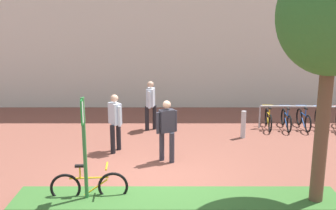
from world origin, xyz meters
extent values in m
plane|color=brown|center=(0.00, 0.00, 0.00)|extent=(60.00, 60.00, 0.00)
cube|color=#336028|center=(0.49, -1.55, 0.08)|extent=(7.00, 1.10, 0.16)
cylinder|color=brown|center=(3.41, -1.66, 1.57)|extent=(0.28, 0.28, 3.13)
ellipsoid|color=#2D6628|center=(3.41, -1.66, 3.98)|extent=(2.12, 2.12, 2.33)
cylinder|color=#2D7238|center=(-1.45, -1.55, 1.17)|extent=(0.08, 0.08, 2.34)
cube|color=#198C33|center=(-1.45, -1.55, 2.06)|extent=(0.05, 0.36, 0.52)
cube|color=white|center=(-1.45, -1.55, 2.06)|extent=(0.05, 0.30, 0.44)
torus|color=black|center=(-1.92, -1.46, 0.33)|extent=(0.66, 0.11, 0.66)
torus|color=black|center=(-0.91, -1.39, 0.33)|extent=(0.66, 0.11, 0.66)
cylinder|color=gold|center=(-1.41, -1.42, 0.55)|extent=(0.84, 0.10, 0.04)
cylinder|color=gold|center=(-1.31, -1.42, 0.30)|extent=(0.61, 0.08, 0.44)
cylinder|color=gold|center=(-1.60, -1.44, 0.67)|extent=(0.04, 0.04, 0.28)
cube|color=black|center=(-1.60, -1.44, 0.83)|extent=(0.21, 0.10, 0.05)
cylinder|color=gold|center=(-1.03, -1.39, 0.81)|extent=(0.07, 0.42, 0.04)
cylinder|color=#99999E|center=(3.53, 4.21, 0.40)|extent=(0.06, 0.06, 0.80)
cylinder|color=#99999E|center=(5.38, 4.13, 0.80)|extent=(3.70, 0.22, 0.06)
torus|color=black|center=(3.79, 3.74, 0.30)|extent=(0.12, 0.61, 0.61)
torus|color=black|center=(3.89, 4.67, 0.30)|extent=(0.12, 0.61, 0.61)
cylinder|color=gold|center=(3.84, 4.20, 0.51)|extent=(0.11, 0.77, 0.03)
cylinder|color=gold|center=(3.85, 4.29, 0.27)|extent=(0.09, 0.56, 0.40)
cylinder|color=gold|center=(3.83, 4.03, 0.62)|extent=(0.03, 0.03, 0.26)
cube|color=black|center=(3.83, 4.03, 0.76)|extent=(0.09, 0.19, 0.05)
cylinder|color=gold|center=(3.88, 4.56, 0.75)|extent=(0.39, 0.08, 0.04)
torus|color=black|center=(4.43, 3.68, 0.30)|extent=(0.09, 0.61, 0.61)
torus|color=black|center=(4.49, 4.61, 0.30)|extent=(0.09, 0.61, 0.61)
cylinder|color=#194CA5|center=(4.46, 4.14, 0.51)|extent=(0.08, 0.77, 0.03)
cylinder|color=#194CA5|center=(4.46, 4.24, 0.27)|extent=(0.07, 0.56, 0.40)
cylinder|color=#194CA5|center=(4.45, 3.98, 0.62)|extent=(0.03, 0.03, 0.26)
cube|color=black|center=(4.45, 3.98, 0.76)|extent=(0.09, 0.19, 0.05)
cylinder|color=#194CA5|center=(4.48, 4.50, 0.75)|extent=(0.39, 0.06, 0.04)
torus|color=black|center=(5.07, 3.70, 0.30)|extent=(0.06, 0.61, 0.61)
torus|color=black|center=(5.08, 4.64, 0.30)|extent=(0.06, 0.61, 0.61)
cylinder|color=#194CA5|center=(5.08, 4.17, 0.51)|extent=(0.04, 0.77, 0.03)
cylinder|color=#194CA5|center=(5.08, 4.26, 0.27)|extent=(0.04, 0.56, 0.40)
cylinder|color=#194CA5|center=(5.08, 4.00, 0.62)|extent=(0.03, 0.03, 0.26)
cube|color=black|center=(5.08, 4.00, 0.76)|extent=(0.07, 0.18, 0.05)
cylinder|color=#194CA5|center=(5.08, 4.52, 0.75)|extent=(0.39, 0.04, 0.04)
torus|color=black|center=(5.66, 3.65, 0.30)|extent=(0.10, 0.61, 0.61)
torus|color=black|center=(5.72, 4.59, 0.30)|extent=(0.10, 0.61, 0.61)
cylinder|color=#194CA5|center=(5.69, 4.12, 0.51)|extent=(0.09, 0.77, 0.03)
cylinder|color=#194CA5|center=(5.70, 4.21, 0.27)|extent=(0.07, 0.56, 0.40)
cylinder|color=#194CA5|center=(5.68, 3.95, 0.62)|extent=(0.03, 0.03, 0.26)
cube|color=black|center=(5.68, 3.95, 0.76)|extent=(0.09, 0.19, 0.05)
cylinder|color=#194CA5|center=(5.72, 4.47, 0.75)|extent=(0.39, 0.06, 0.04)
cylinder|color=#ADADB2|center=(2.75, 3.09, 0.45)|extent=(0.16, 0.16, 0.90)
cylinder|color=black|center=(-1.32, 1.61, 0.42)|extent=(0.14, 0.14, 0.85)
cylinder|color=black|center=(-1.18, 1.93, 0.42)|extent=(0.14, 0.14, 0.85)
cube|color=silver|center=(-1.25, 1.77, 1.16)|extent=(0.43, 0.46, 0.62)
cylinder|color=silver|center=(-1.09, 1.56, 1.13)|extent=(0.09, 0.09, 0.59)
cylinder|color=silver|center=(-1.40, 1.98, 1.13)|extent=(0.09, 0.09, 0.59)
sphere|color=tan|center=(-1.25, 1.77, 1.61)|extent=(0.22, 0.22, 0.22)
cylinder|color=#2D2D38|center=(0.12, 1.06, 0.42)|extent=(0.14, 0.14, 0.85)
cylinder|color=#2D2D38|center=(0.39, 0.89, 0.42)|extent=(0.14, 0.14, 0.85)
cube|color=#2D2D38|center=(0.26, 0.97, 1.16)|extent=(0.46, 0.38, 0.62)
cylinder|color=#2D2D38|center=(0.02, 0.86, 1.13)|extent=(0.09, 0.09, 0.59)
cylinder|color=#2D2D38|center=(0.49, 1.08, 1.13)|extent=(0.09, 0.09, 0.59)
sphere|color=tan|center=(0.26, 0.97, 1.61)|extent=(0.22, 0.22, 0.22)
cylinder|color=black|center=(-0.18, 4.07, 0.42)|extent=(0.14, 0.14, 0.85)
cylinder|color=black|center=(-0.44, 3.93, 0.42)|extent=(0.14, 0.14, 0.85)
cube|color=silver|center=(-0.31, 4.00, 1.16)|extent=(0.29, 0.43, 0.62)
cylinder|color=silver|center=(-0.27, 4.26, 1.13)|extent=(0.09, 0.09, 0.59)
cylinder|color=silver|center=(-0.35, 3.74, 1.13)|extent=(0.09, 0.09, 0.59)
sphere|color=tan|center=(-0.31, 4.00, 1.61)|extent=(0.22, 0.22, 0.22)
camera|label=1|loc=(0.29, -9.43, 4.05)|focal=42.71mm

